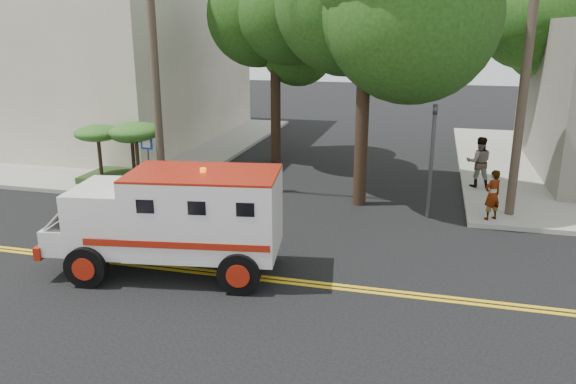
# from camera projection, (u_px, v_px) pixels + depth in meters

# --- Properties ---
(ground) EXTENTS (100.00, 100.00, 0.00)m
(ground) POSITION_uv_depth(u_px,v_px,m) (261.00, 278.00, 13.55)
(ground) COLOR black
(ground) RESTS_ON ground
(sidewalk_nw) EXTENTS (17.00, 17.00, 0.15)m
(sidewalk_nw) POSITION_uv_depth(u_px,v_px,m) (91.00, 141.00, 29.31)
(sidewalk_nw) COLOR gray
(sidewalk_nw) RESTS_ON ground
(building_left) EXTENTS (16.00, 14.00, 10.00)m
(building_left) POSITION_uv_depth(u_px,v_px,m) (64.00, 40.00, 29.74)
(building_left) COLOR #B0A690
(building_left) RESTS_ON sidewalk_nw
(utility_pole_left) EXTENTS (0.28, 0.28, 9.00)m
(utility_pole_left) POSITION_uv_depth(u_px,v_px,m) (155.00, 67.00, 19.19)
(utility_pole_left) COLOR #382D23
(utility_pole_left) RESTS_ON ground
(utility_pole_right) EXTENTS (0.28, 0.28, 9.00)m
(utility_pole_right) POSITION_uv_depth(u_px,v_px,m) (525.00, 74.00, 16.52)
(utility_pole_right) COLOR #382D23
(utility_pole_right) RESTS_ON ground
(tree_left) EXTENTS (4.48, 4.20, 7.70)m
(tree_left) POSITION_uv_depth(u_px,v_px,m) (281.00, 29.00, 23.51)
(tree_left) COLOR black
(tree_left) RESTS_ON ground
(tree_right) EXTENTS (4.80, 4.50, 8.20)m
(tree_right) POSITION_uv_depth(u_px,v_px,m) (561.00, 20.00, 24.34)
(tree_right) COLOR black
(tree_right) RESTS_ON ground
(traffic_signal) EXTENTS (0.15, 0.18, 3.60)m
(traffic_signal) POSITION_uv_depth(u_px,v_px,m) (432.00, 149.00, 17.21)
(traffic_signal) COLOR #3F3F42
(traffic_signal) RESTS_ON ground
(accessibility_sign) EXTENTS (0.45, 0.10, 2.02)m
(accessibility_sign) POSITION_uv_depth(u_px,v_px,m) (148.00, 155.00, 20.39)
(accessibility_sign) COLOR #3F3F42
(accessibility_sign) RESTS_ON ground
(palm_planter) EXTENTS (3.52, 2.63, 2.36)m
(palm_planter) POSITION_uv_depth(u_px,v_px,m) (123.00, 143.00, 21.02)
(palm_planter) COLOR #1E3314
(palm_planter) RESTS_ON sidewalk_nw
(armored_truck) EXTENTS (5.89, 2.97, 2.57)m
(armored_truck) POSITION_uv_depth(u_px,v_px,m) (175.00, 216.00, 13.51)
(armored_truck) COLOR silver
(armored_truck) RESTS_ON ground
(pedestrian_a) EXTENTS (0.68, 0.64, 1.57)m
(pedestrian_a) POSITION_uv_depth(u_px,v_px,m) (492.00, 195.00, 17.03)
(pedestrian_a) COLOR gray
(pedestrian_a) RESTS_ON sidewalk_ne
(pedestrian_b) EXTENTS (0.95, 0.77, 1.86)m
(pedestrian_b) POSITION_uv_depth(u_px,v_px,m) (479.00, 162.00, 20.53)
(pedestrian_b) COLOR gray
(pedestrian_b) RESTS_ON sidewalk_ne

